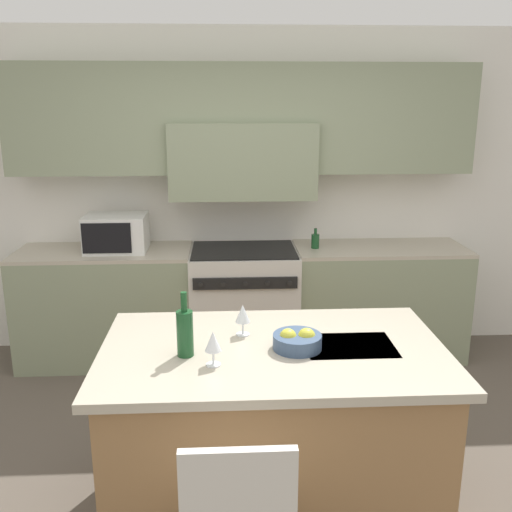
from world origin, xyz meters
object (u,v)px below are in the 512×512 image
at_px(wine_bottle, 185,332).
at_px(wine_glass_far, 243,315).
at_px(range_stove, 244,304).
at_px(fruit_bowl, 297,340).
at_px(wine_glass_near, 213,343).
at_px(oil_bottle_on_counter, 315,241).
at_px(microwave, 116,233).

relative_size(wine_bottle, wine_glass_far, 1.92).
relative_size(range_stove, fruit_bowl, 3.94).
relative_size(wine_glass_near, oil_bottle_on_counter, 1.00).
bearing_deg(wine_glass_far, wine_bottle, -140.32).
bearing_deg(wine_glass_near, range_stove, 84.29).
height_order(microwave, wine_glass_far, microwave).
distance_m(wine_glass_near, fruit_bowl, 0.44).
distance_m(wine_glass_far, oil_bottle_on_counter, 1.86).
bearing_deg(oil_bottle_on_counter, wine_bottle, -115.20).
xyz_separation_m(fruit_bowl, oil_bottle_on_counter, (0.39, 1.93, 0.03)).
bearing_deg(wine_glass_near, fruit_bowl, 21.60).
bearing_deg(wine_glass_far, microwave, 118.66).
distance_m(range_stove, wine_bottle, 2.08).
distance_m(wine_bottle, fruit_bowl, 0.55).
height_order(wine_glass_near, fruit_bowl, wine_glass_near).
bearing_deg(oil_bottle_on_counter, wine_glass_far, -110.42).
xyz_separation_m(wine_bottle, oil_bottle_on_counter, (0.93, 1.98, -0.05)).
bearing_deg(wine_bottle, microwave, 108.83).
distance_m(range_stove, wine_glass_near, 2.17).
bearing_deg(wine_bottle, wine_glass_near, -40.01).
xyz_separation_m(wine_bottle, fruit_bowl, (0.54, 0.05, -0.08)).
bearing_deg(wine_bottle, range_stove, 80.12).
xyz_separation_m(range_stove, fruit_bowl, (0.20, -1.92, 0.50)).
relative_size(microwave, oil_bottle_on_counter, 2.92).
bearing_deg(wine_glass_near, wine_glass_far, 67.08).
xyz_separation_m(range_stove, microwave, (-1.02, 0.02, 0.62)).
bearing_deg(microwave, range_stove, -1.05).
xyz_separation_m(wine_glass_near, wine_glass_far, (0.15, 0.35, 0.00)).
bearing_deg(range_stove, wine_bottle, -99.88).
height_order(wine_bottle, fruit_bowl, wine_bottle).
height_order(microwave, fruit_bowl, microwave).
bearing_deg(wine_bottle, wine_glass_far, 39.68).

